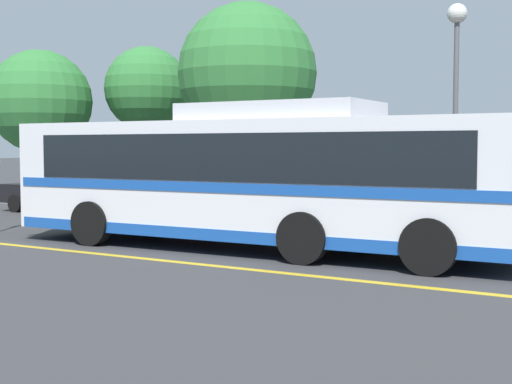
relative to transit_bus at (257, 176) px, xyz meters
name	(u,v)px	position (x,y,z in m)	size (l,w,h in m)	color
ground_plane	(314,253)	(1.27, 0.19, -1.58)	(220.00, 220.00, 0.00)	#38383A
lane_strip_0	(196,264)	(-0.02, -2.20, -1.58)	(0.20, 31.39, 0.01)	gold
curb_strip	(362,221)	(-0.02, 5.94, -1.51)	(39.39, 0.36, 0.15)	#99999E
transit_bus	(257,176)	(0.00, 0.00, 0.00)	(11.77, 3.00, 3.12)	silver
parked_car_0	(62,190)	(-10.23, 4.23, -0.85)	(4.16, 1.87, 1.48)	black
parked_car_1	(208,200)	(-4.05, 3.99, -0.91)	(4.27, 2.04, 1.30)	maroon
parked_car_2	(391,204)	(1.40, 4.42, -0.85)	(4.86, 2.13, 1.45)	olive
street_lamp	(456,60)	(2.45, 6.48, 2.98)	(0.54, 0.54, 6.08)	#59595E
tree_0	(40,102)	(-14.82, 7.54, 2.48)	(4.20, 4.20, 6.17)	#513823
tree_1	(247,73)	(-5.87, 9.16, 3.31)	(5.06, 5.06, 7.43)	#513823
tree_3	(147,89)	(-11.80, 10.65, 3.07)	(3.57, 3.57, 6.46)	#513823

